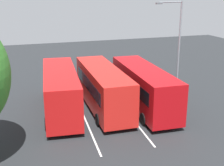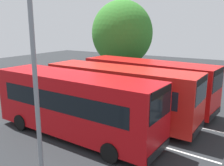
# 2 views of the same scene
# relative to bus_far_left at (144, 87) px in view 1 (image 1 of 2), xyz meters

# --- Properties ---
(ground_plane) EXTENTS (66.76, 66.76, 0.00)m
(ground_plane) POSITION_rel_bus_far_left_xyz_m (0.47, 3.21, -1.82)
(ground_plane) COLOR #232628
(bus_far_left) EXTENTS (9.71, 2.92, 3.33)m
(bus_far_left) POSITION_rel_bus_far_left_xyz_m (0.00, 0.00, 0.00)
(bus_far_left) COLOR #B70C11
(bus_far_left) RESTS_ON ground
(bus_center_left) EXTENTS (9.68, 2.81, 3.33)m
(bus_center_left) POSITION_rel_bus_far_left_xyz_m (0.93, 3.13, 0.00)
(bus_center_left) COLOR red
(bus_center_left) RESTS_ON ground
(bus_center_right) EXTENTS (9.80, 3.44, 3.33)m
(bus_center_right) POSITION_rel_bus_far_left_xyz_m (1.28, 6.44, 0.00)
(bus_center_right) COLOR red
(bus_center_right) RESTS_ON ground
(pedestrian) EXTENTS (0.45, 0.45, 1.79)m
(pedestrian) POSITION_rel_bus_far_left_xyz_m (7.65, 5.67, -0.76)
(pedestrian) COLOR #232833
(pedestrian) RESTS_ON ground
(street_lamp) EXTENTS (0.64, 2.68, 8.36)m
(street_lamp) POSITION_rel_bus_far_left_xyz_m (1.71, -3.79, 2.99)
(street_lamp) COLOR gray
(street_lamp) RESTS_ON ground
(lane_stripe_outer_left) EXTENTS (13.34, 1.00, 0.01)m
(lane_stripe_outer_left) POSITION_rel_bus_far_left_xyz_m (0.47, 1.49, -1.81)
(lane_stripe_outer_left) COLOR silver
(lane_stripe_outer_left) RESTS_ON ground
(lane_stripe_inner_left) EXTENTS (13.34, 1.00, 0.01)m
(lane_stripe_inner_left) POSITION_rel_bus_far_left_xyz_m (0.47, 4.94, -1.81)
(lane_stripe_inner_left) COLOR silver
(lane_stripe_inner_left) RESTS_ON ground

